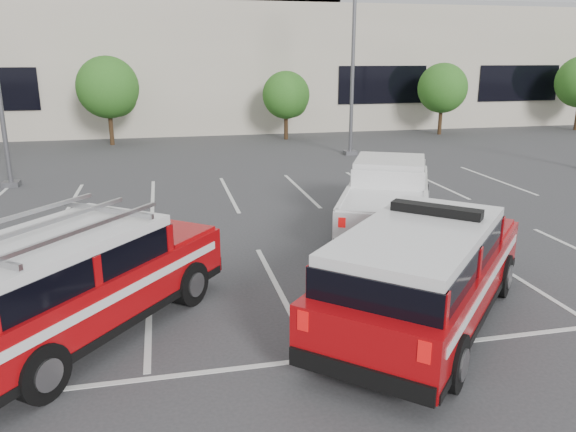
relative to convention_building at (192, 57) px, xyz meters
name	(u,v)px	position (x,y,z in m)	size (l,w,h in m)	color
ground	(279,291)	(-0.18, -31.86, -4.72)	(120.00, 120.00, 0.00)	#343437
stall_markings	(248,230)	(-0.18, -27.36, -4.71)	(23.00, 15.00, 0.01)	silver
convention_building	(192,57)	(0.00, 0.00, 0.00)	(60.00, 16.99, 13.20)	beige
tree_mid_left	(110,89)	(-5.09, -9.82, -1.68)	(3.37, 3.37, 4.85)	#3F2B19
tree_mid_right	(287,97)	(4.91, -9.82, -2.22)	(2.77, 2.77, 3.99)	#3F2B19
tree_right	(443,90)	(14.91, -9.82, -1.95)	(3.07, 3.07, 4.42)	#3F2B19
light_pole_mid	(353,48)	(6.82, -15.86, 0.47)	(0.90, 0.60, 10.24)	#59595E
fire_chief_suv	(423,280)	(2.09, -33.90, -3.83)	(5.84, 6.07, 2.17)	#98070B
white_pickup	(387,202)	(3.79, -28.06, -3.94)	(4.75, 6.71, 1.96)	silver
ladder_suv	(75,288)	(-4.08, -32.95, -3.82)	(5.30, 5.85, 2.25)	#98070B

